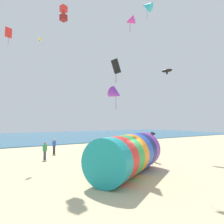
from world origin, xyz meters
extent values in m
plane|color=#CCBA8C|center=(0.00, 0.00, 0.00)|extent=(120.00, 120.00, 0.00)
cube|color=#236084|center=(0.00, 40.20, 0.05)|extent=(120.00, 40.00, 0.10)
cylinder|color=teal|center=(-1.83, -1.03, 1.37)|extent=(2.22, 2.86, 2.73)
cylinder|color=red|center=(-0.97, -0.54, 1.37)|extent=(2.22, 2.86, 2.73)
cylinder|color=green|center=(-0.11, -0.05, 1.37)|extent=(2.22, 2.86, 2.73)
cylinder|color=orange|center=(0.75, 0.44, 1.37)|extent=(2.22, 2.86, 2.73)
cylinder|color=blue|center=(1.60, 0.93, 1.37)|extent=(2.22, 2.86, 2.73)
cylinder|color=navy|center=(2.46, 1.42, 1.37)|extent=(2.22, 2.86, 2.73)
cylinder|color=purple|center=(3.32, 1.91, 1.37)|extent=(2.22, 2.86, 2.73)
cylinder|color=black|center=(3.77, 2.17, 1.37)|extent=(1.30, 2.21, 2.51)
cylinder|color=black|center=(5.45, 2.89, 0.42)|extent=(0.24, 0.24, 0.84)
cube|color=white|center=(5.45, 2.89, 1.16)|extent=(0.26, 0.38, 0.63)
sphere|color=#9E7051|center=(5.45, 2.89, 1.61)|extent=(0.23, 0.23, 0.23)
cube|color=red|center=(-5.18, 17.41, 14.90)|extent=(0.85, 0.42, 1.26)
cylinder|color=maroon|center=(-5.18, 17.41, 14.04)|extent=(0.03, 0.03, 1.26)
cube|color=red|center=(-1.14, 8.42, 14.86)|extent=(0.73, 0.73, 0.60)
cube|color=maroon|center=(-1.14, 8.42, 13.95)|extent=(0.73, 0.73, 0.60)
cylinder|color=black|center=(-1.14, 8.42, 14.40)|extent=(0.02, 0.02, 1.61)
cube|color=black|center=(1.79, 3.43, 8.32)|extent=(0.57, 0.87, 1.12)
cylinder|color=black|center=(1.79, 3.43, 7.49)|extent=(0.03, 0.03, 1.20)
ellipsoid|color=black|center=(10.30, 5.38, 9.58)|extent=(0.88, 1.35, 0.42)
cube|color=black|center=(10.30, 5.38, 9.31)|extent=(0.08, 0.18, 0.32)
ellipsoid|color=yellow|center=(-2.38, 12.84, 13.05)|extent=(0.67, 0.72, 0.30)
cube|color=olive|center=(-2.38, 12.84, 12.91)|extent=(0.08, 0.09, 0.17)
cone|color=#D1339E|center=(3.06, 3.09, 12.49)|extent=(1.11, 1.14, 0.87)
cylinder|color=#7D1E5E|center=(3.06, 3.09, 11.87)|extent=(0.03, 0.03, 0.82)
cone|color=#2DB2C6|center=(8.82, 7.07, 17.71)|extent=(1.77, 1.87, 1.50)
cylinder|color=#1B6B77|center=(8.82, 7.07, 16.79)|extent=(0.03, 0.03, 1.23)
cone|color=purple|center=(2.26, 4.15, 6.10)|extent=(1.50, 1.70, 1.41)
cylinder|color=#4C1E6B|center=(2.26, 4.15, 5.24)|extent=(0.03, 0.03, 1.15)
cylinder|color=#383D56|center=(-2.54, 9.19, 0.40)|extent=(0.24, 0.24, 0.81)
cube|color=#338C4C|center=(-2.54, 9.19, 1.11)|extent=(0.42, 0.37, 0.61)
sphere|color=#9E7051|center=(-2.54, 9.19, 1.54)|extent=(0.22, 0.22, 0.22)
cylinder|color=black|center=(-0.79, 12.05, 0.42)|extent=(0.24, 0.24, 0.85)
cube|color=#2D4CA5|center=(-0.79, 12.05, 1.16)|extent=(0.41, 0.33, 0.63)
sphere|color=tan|center=(-0.79, 12.05, 1.61)|extent=(0.23, 0.23, 0.23)
cylinder|color=silver|center=(4.23, 1.69, 1.39)|extent=(0.05, 0.05, 2.78)
cone|color=black|center=(4.45, 1.69, 2.60)|extent=(0.45, 0.36, 0.36)
camera|label=1|loc=(-7.59, -10.43, 3.59)|focal=32.00mm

